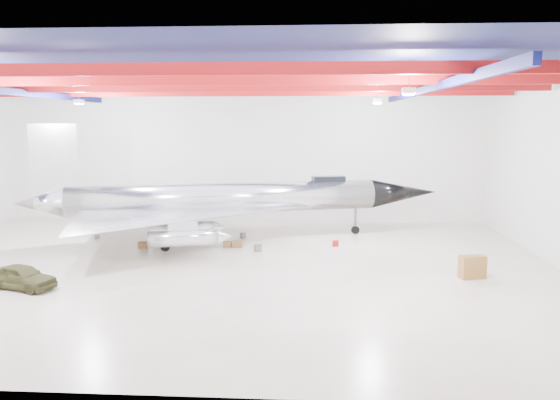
{
  "coord_description": "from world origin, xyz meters",
  "views": [
    {
      "loc": [
        5.9,
        -30.5,
        8.39
      ],
      "look_at": [
        3.88,
        2.0,
        3.67
      ],
      "focal_mm": 35.0,
      "sensor_mm": 36.0,
      "label": 1
    }
  ],
  "objects": [
    {
      "name": "floor",
      "position": [
        0.0,
        0.0,
        0.0
      ],
      "size": [
        40.0,
        40.0,
        0.0
      ],
      "primitive_type": "plane",
      "color": "#B7A791",
      "rests_on": "ground"
    },
    {
      "name": "ceiling",
      "position": [
        0.0,
        0.0,
        11.0
      ],
      "size": [
        40.0,
        40.0,
        0.0
      ],
      "primitive_type": "plane",
      "rotation": [
        3.14,
        0.0,
        0.0
      ],
      "color": "#0A0F38",
      "rests_on": "wall_back"
    },
    {
      "name": "parts_bin",
      "position": [
        0.86,
        5.01,
        0.22
      ],
      "size": [
        0.66,
        0.54,
        0.44
      ],
      "primitive_type": "cube",
      "rotation": [
        0.0,
        0.0,
        -0.05
      ],
      "color": "olive",
      "rests_on": "floor"
    },
    {
      "name": "tool_chest",
      "position": [
        7.41,
        5.74,
        0.19
      ],
      "size": [
        0.55,
        0.55,
        0.38
      ],
      "primitive_type": "cylinder",
      "rotation": [
        0.0,
        0.0,
        -0.37
      ],
      "color": "#9D0F12",
      "rests_on": "floor"
    },
    {
      "name": "wall_back",
      "position": [
        0.0,
        15.0,
        5.5
      ],
      "size": [
        40.0,
        0.0,
        40.0
      ],
      "primitive_type": "plane",
      "rotation": [
        1.57,
        0.0,
        0.0
      ],
      "color": "silver",
      "rests_on": "floor"
    },
    {
      "name": "spares_box",
      "position": [
        0.82,
        7.95,
        0.2
      ],
      "size": [
        0.56,
        0.56,
        0.4
      ],
      "primitive_type": "cylinder",
      "rotation": [
        0.0,
        0.0,
        0.34
      ],
      "color": "#59595B",
      "rests_on": "floor"
    },
    {
      "name": "ceiling_structure",
      "position": [
        0.0,
        0.0,
        10.32
      ],
      "size": [
        39.5,
        29.5,
        1.08
      ],
      "color": "maroon",
      "rests_on": "ceiling"
    },
    {
      "name": "oil_barrel",
      "position": [
        0.16,
        4.99,
        0.19
      ],
      "size": [
        0.56,
        0.45,
        0.39
      ],
      "primitive_type": "cube",
      "rotation": [
        0.0,
        0.0,
        -0.01
      ],
      "color": "olive",
      "rests_on": "floor"
    },
    {
      "name": "jeep",
      "position": [
        -8.73,
        -4.74,
        0.62
      ],
      "size": [
        3.93,
        2.53,
        1.24
      ],
      "primitive_type": "imported",
      "rotation": [
        0.0,
        0.0,
        1.26
      ],
      "color": "#3D3D1E",
      "rests_on": "floor"
    },
    {
      "name": "crate_ply",
      "position": [
        -5.42,
        4.41,
        0.2
      ],
      "size": [
        0.61,
        0.51,
        0.41
      ],
      "primitive_type": "cube",
      "rotation": [
        0.0,
        0.0,
        -0.07
      ],
      "color": "olive",
      "rests_on": "floor"
    },
    {
      "name": "crate_small",
      "position": [
        -9.63,
        7.04,
        0.12
      ],
      "size": [
        0.43,
        0.39,
        0.25
      ],
      "primitive_type": "cube",
      "rotation": [
        0.0,
        0.0,
        0.34
      ],
      "color": "#59595B",
      "rests_on": "floor"
    },
    {
      "name": "jet_aircraft",
      "position": [
        -0.34,
        7.3,
        2.7
      ],
      "size": [
        29.6,
        21.16,
        8.23
      ],
      "rotation": [
        0.0,
        0.0,
        0.27
      ],
      "color": "silver",
      "rests_on": "floor"
    },
    {
      "name": "engine_drum",
      "position": [
        2.31,
        3.9,
        0.23
      ],
      "size": [
        0.62,
        0.62,
        0.46
      ],
      "primitive_type": "cylinder",
      "rotation": [
        0.0,
        0.0,
        -0.24
      ],
      "color": "#59595B",
      "rests_on": "floor"
    },
    {
      "name": "desk",
      "position": [
        14.46,
        -1.45,
        0.62
      ],
      "size": [
        1.47,
        0.98,
        1.24
      ],
      "primitive_type": "cube",
      "rotation": [
        0.0,
        0.0,
        0.24
      ],
      "color": "brown",
      "rests_on": "floor"
    }
  ]
}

